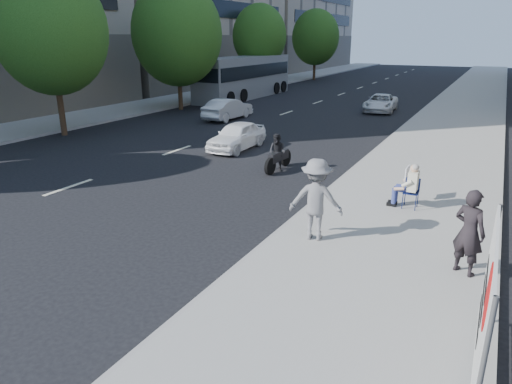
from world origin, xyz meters
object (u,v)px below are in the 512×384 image
Objects in this scene: seated_protester at (408,183)px; pedestrian_woman at (469,232)px; white_sedan_far at (381,103)px; bus at (245,77)px; white_sedan_mid at (228,109)px; protest_banner at (485,305)px; jogger at (316,200)px; white_sedan_near at (237,136)px; motorcycle at (278,154)px.

pedestrian_woman reaches higher than seated_protester.
bus is (-11.89, 2.39, 1.06)m from white_sedan_far.
seated_protester is 0.34× the size of white_sedan_mid.
protest_banner is at bearing 124.05° from pedestrian_woman.
protest_banner is 0.74× the size of white_sedan_far.
protest_banner is at bearing -55.47° from bus.
pedestrian_woman is 20.54m from white_sedan_mid.
jogger is 22.18m from white_sedan_far.
white_sedan_near is at bearing -10.78° from pedestrian_woman.
white_sedan_far is (-7.29, 25.45, -0.83)m from protest_banner.
motorcycle is (-6.93, 5.63, -0.43)m from pedestrian_woman.
bus is (-18.80, 24.47, 0.57)m from pedestrian_woman.
seated_protester is 0.37× the size of white_sedan_near.
seated_protester is at bearing -79.18° from white_sedan_far.
seated_protester is 3.63m from jogger.
protest_banner is (0.38, -3.38, 0.34)m from pedestrian_woman.
white_sedan_far is 0.34× the size of bus.
motorcycle is at bearing -11.44° from pedestrian_woman.
motorcycle is (-7.31, 9.00, -0.76)m from protest_banner.
pedestrian_woman is at bearing -34.56° from motorcycle.
protest_banner reaches higher than white_sedan_mid.
bus is (-8.76, 16.51, 1.03)m from white_sedan_near.
jogger is at bearing 24.44° from pedestrian_woman.
protest_banner is 15.42m from white_sedan_near.
jogger is at bearing -52.29° from motorcycle.
white_sedan_near is at bearing 147.63° from motorcycle.
seated_protester is 0.11× the size of bus.
white_sedan_mid is at bearing 123.92° from white_sedan_near.
pedestrian_woman is at bearing 96.42° from protest_banner.
jogger reaches higher than seated_protester.
pedestrian_woman is 23.14m from white_sedan_far.
protest_banner is 11.62m from motorcycle.
bus is at bearing -64.13° from white_sedan_mid.
jogger is 3.38m from pedestrian_woman.
seated_protester is 3.90m from pedestrian_woman.
pedestrian_woman is at bearing -62.49° from seated_protester.
white_sedan_mid is at bearing 134.76° from motorcycle.
jogger is 10.26m from white_sedan_near.
protest_banner is 0.86× the size of white_sedan_near.
bus is (-17.00, 21.02, 0.76)m from seated_protester.
white_sedan_near is 3.89m from motorcycle.
white_sedan_far is at bearing 105.98° from protest_banner.
pedestrian_woman reaches higher than white_sedan_mid.
jogger is 0.56× the size of white_sedan_near.
bus reaches higher than protest_banner.
motorcycle is at bearing -69.54° from jogger.
jogger is 0.65× the size of protest_banner.
jogger is at bearing -85.35° from white_sedan_far.
white_sedan_mid is (-14.87, 17.93, -0.77)m from protest_banner.
jogger reaches higher than white_sedan_near.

